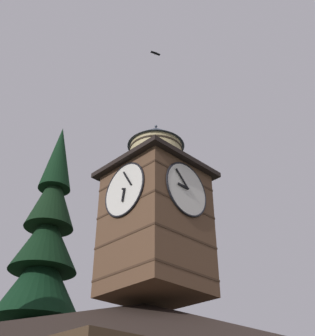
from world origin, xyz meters
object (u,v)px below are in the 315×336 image
at_px(pine_tree_behind, 37,309).
at_px(moon, 100,290).
at_px(flying_bird_high, 155,53).
at_px(clock_tower, 156,212).

distance_m(pine_tree_behind, moon, 30.99).
distance_m(moon, flying_bird_high, 35.93).
bearing_deg(clock_tower, moon, -122.71).
relative_size(clock_tower, flying_bird_high, 16.18).
height_order(pine_tree_behind, moon, pine_tree_behind).
xyz_separation_m(clock_tower, pine_tree_behind, (1.64, -7.34, -3.65)).
bearing_deg(flying_bird_high, moon, -123.27).
xyz_separation_m(pine_tree_behind, flying_bird_high, (-0.53, 8.42, 13.13)).
bearing_deg(pine_tree_behind, flying_bird_high, 93.61).
relative_size(pine_tree_behind, moon, 12.95).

